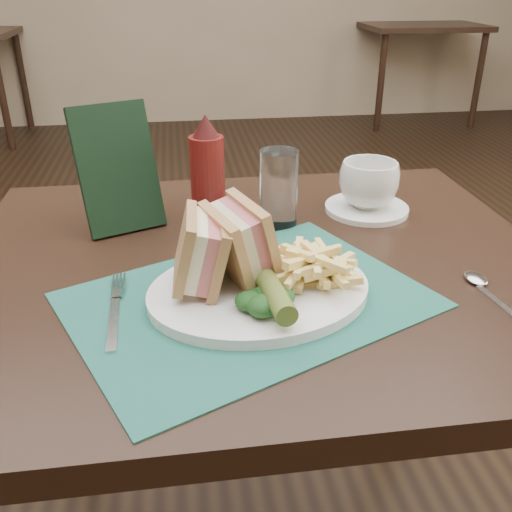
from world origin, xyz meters
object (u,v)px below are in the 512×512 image
at_px(table_bg_right, 414,73).
at_px(ketchup_bottle, 207,170).
at_px(sandwich_half_a, 185,251).
at_px(check_presenter, 118,169).
at_px(saucer, 366,208).
at_px(sandwich_half_b, 227,244).
at_px(drinking_glass, 279,189).
at_px(coffee_cup, 369,184).
at_px(table_main, 259,442).
at_px(plate, 259,291).
at_px(placemat, 248,300).

bearing_deg(table_bg_right, ketchup_bottle, -117.46).
relative_size(sandwich_half_a, check_presenter, 0.49).
xyz_separation_m(saucer, check_presenter, (-0.43, -0.00, 0.10)).
distance_m(sandwich_half_b, saucer, 0.38).
relative_size(table_bg_right, drinking_glass, 6.92).
bearing_deg(coffee_cup, drinking_glass, -167.77).
bearing_deg(sandwich_half_a, table_main, 43.95).
height_order(table_main, table_bg_right, same).
distance_m(sandwich_half_b, coffee_cup, 0.37).
distance_m(saucer, drinking_glass, 0.18).
xyz_separation_m(table_bg_right, ketchup_bottle, (-1.89, -3.64, 0.47)).
height_order(plate, sandwich_half_a, sandwich_half_a).
bearing_deg(table_main, ketchup_bottle, 113.43).
distance_m(table_bg_right, saucer, 3.99).
bearing_deg(check_presenter, sandwich_half_b, -80.19).
relative_size(table_bg_right, ketchup_bottle, 4.84).
xyz_separation_m(plate, check_presenter, (-0.20, 0.27, 0.09)).
distance_m(table_bg_right, plate, 4.33).
relative_size(drinking_glass, check_presenter, 0.62).
bearing_deg(ketchup_bottle, table_bg_right, 62.54).
xyz_separation_m(drinking_glass, check_presenter, (-0.26, 0.03, 0.04)).
bearing_deg(table_main, saucer, 36.06).
distance_m(table_bg_right, drinking_glass, 4.10).
relative_size(sandwich_half_b, saucer, 0.73).
xyz_separation_m(table_main, placemat, (-0.03, -0.12, 0.38)).
distance_m(sandwich_half_a, check_presenter, 0.27).
bearing_deg(placemat, coffee_cup, 47.82).
bearing_deg(sandwich_half_b, ketchup_bottle, 73.61).
xyz_separation_m(plate, sandwich_half_a, (-0.09, 0.01, 0.06)).
bearing_deg(drinking_glass, coffee_cup, 12.23).
distance_m(table_main, table_bg_right, 4.21).
relative_size(table_main, check_presenter, 4.30).
relative_size(sandwich_half_b, check_presenter, 0.53).
bearing_deg(table_main, coffee_cup, 36.06).
bearing_deg(sandwich_half_b, saucer, 23.63).
relative_size(table_main, drinking_glass, 6.92).
bearing_deg(sandwich_half_b, check_presenter, 103.75).
xyz_separation_m(table_bg_right, sandwich_half_b, (-1.88, -3.88, 0.45)).
bearing_deg(sandwich_half_a, sandwich_half_b, 11.00).
xyz_separation_m(plate, coffee_cup, (0.24, 0.27, 0.04)).
bearing_deg(coffee_cup, table_bg_right, 66.15).
xyz_separation_m(table_bg_right, drinking_glass, (-1.78, -3.67, 0.44)).
xyz_separation_m(table_main, plate, (-0.02, -0.11, 0.38)).
height_order(ketchup_bottle, check_presenter, check_presenter).
bearing_deg(placemat, check_presenter, 123.27).
height_order(plate, sandwich_half_b, sandwich_half_b).
distance_m(table_bg_right, placemat, 4.35).
height_order(table_bg_right, drinking_glass, drinking_glass).
bearing_deg(drinking_glass, check_presenter, 173.12).
xyz_separation_m(ketchup_bottle, check_presenter, (-0.15, 0.00, 0.01)).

